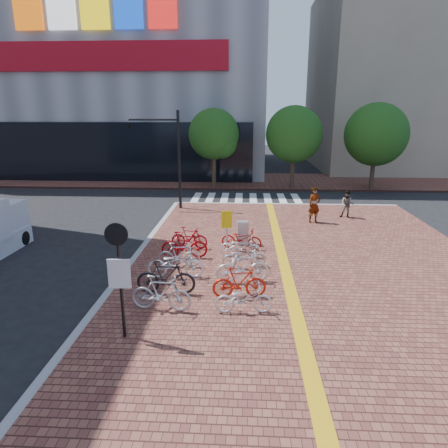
# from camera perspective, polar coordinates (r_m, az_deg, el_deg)

# --- Properties ---
(ground) EXTENTS (120.00, 120.00, 0.00)m
(ground) POSITION_cam_1_polar(r_m,az_deg,el_deg) (14.35, 1.02, -8.28)
(ground) COLOR black
(ground) RESTS_ON ground
(sidewalk) EXTENTS (14.00, 34.00, 0.15)m
(sidewalk) POSITION_cam_1_polar(r_m,az_deg,el_deg) (10.26, 17.88, -19.35)
(sidewalk) COLOR brown
(sidewalk) RESTS_ON ground
(tactile_strip) EXTENTS (0.40, 34.00, 0.01)m
(tactile_strip) POSITION_cam_1_polar(r_m,az_deg,el_deg) (10.02, 12.05, -19.28)
(tactile_strip) COLOR gold
(tactile_strip) RESTS_ON sidewalk
(kerb_west) EXTENTS (0.25, 34.00, 0.15)m
(kerb_west) POSITION_cam_1_polar(r_m,az_deg,el_deg) (10.91, -22.73, -17.58)
(kerb_west) COLOR gray
(kerb_west) RESTS_ON ground
(kerb_north) EXTENTS (14.00, 0.25, 0.15)m
(kerb_north) POSITION_cam_1_polar(r_m,az_deg,el_deg) (25.87, 8.71, 2.73)
(kerb_north) COLOR gray
(kerb_north) RESTS_ON ground
(far_sidewalk) EXTENTS (70.00, 8.00, 0.15)m
(far_sidewalk) POSITION_cam_1_polar(r_m,az_deg,el_deg) (34.58, 2.36, 6.19)
(far_sidewalk) COLOR brown
(far_sidewalk) RESTS_ON ground
(department_store) EXTENTS (36.00, 24.27, 28.00)m
(department_store) POSITION_cam_1_polar(r_m,az_deg,el_deg) (48.64, -18.40, 24.70)
(department_store) COLOR gray
(department_store) RESTS_ON ground
(building_beige) EXTENTS (20.00, 18.00, 18.00)m
(building_beige) POSITION_cam_1_polar(r_m,az_deg,el_deg) (48.48, 25.71, 18.07)
(building_beige) COLOR gray
(building_beige) RESTS_ON ground
(crosswalk) EXTENTS (7.50, 4.00, 0.01)m
(crosswalk) POSITION_cam_1_polar(r_m,az_deg,el_deg) (27.72, 3.17, 3.61)
(crosswalk) COLOR silver
(crosswalk) RESTS_ON ground
(street_trees) EXTENTS (16.20, 4.60, 6.35)m
(street_trees) POSITION_cam_1_polar(r_m,az_deg,el_deg) (30.94, 11.94, 12.23)
(street_trees) COLOR #38281E
(street_trees) RESTS_ON far_sidewalk
(bike_0) EXTENTS (1.88, 0.70, 1.10)m
(bike_0) POSITION_cam_1_polar(r_m,az_deg,el_deg) (12.05, -8.98, -9.74)
(bike_0) COLOR silver
(bike_0) RESTS_ON sidewalk
(bike_1) EXTENTS (1.91, 0.54, 1.15)m
(bike_1) POSITION_cam_1_polar(r_m,az_deg,el_deg) (13.05, -8.31, -7.53)
(bike_1) COLOR black
(bike_1) RESTS_ON sidewalk
(bike_2) EXTENTS (2.03, 0.83, 1.04)m
(bike_2) POSITION_cam_1_polar(r_m,az_deg,el_deg) (14.25, -6.93, -5.65)
(bike_2) COLOR white
(bike_2) RESTS_ON sidewalk
(bike_3) EXTENTS (1.64, 0.52, 0.98)m
(bike_3) POSITION_cam_1_polar(r_m,az_deg,el_deg) (15.19, -6.49, -4.39)
(bike_3) COLOR #AEAEB2
(bike_3) RESTS_ON sidewalk
(bike_4) EXTENTS (1.88, 0.65, 1.11)m
(bike_4) POSITION_cam_1_polar(r_m,az_deg,el_deg) (16.06, -5.68, -2.97)
(bike_4) COLOR #AD0C11
(bike_4) RESTS_ON sidewalk
(bike_5) EXTENTS (1.63, 0.64, 0.95)m
(bike_5) POSITION_cam_1_polar(r_m,az_deg,el_deg) (17.21, -4.97, -1.94)
(bike_5) COLOR #B70D1D
(bike_5) RESTS_ON sidewalk
(bike_6) EXTENTS (1.73, 0.71, 0.89)m
(bike_6) POSITION_cam_1_polar(r_m,az_deg,el_deg) (11.83, 2.83, -10.62)
(bike_6) COLOR silver
(bike_6) RESTS_ON sidewalk
(bike_7) EXTENTS (1.76, 0.69, 1.03)m
(bike_7) POSITION_cam_1_polar(r_m,az_deg,el_deg) (12.70, 2.22, -8.34)
(bike_7) COLOR red
(bike_7) RESTS_ON sidewalk
(bike_8) EXTENTS (1.93, 0.87, 1.12)m
(bike_8) POSITION_cam_1_polar(r_m,az_deg,el_deg) (13.74, 2.69, -6.20)
(bike_8) COLOR silver
(bike_8) RESTS_ON sidewalk
(bike_9) EXTENTS (1.74, 0.88, 0.87)m
(bike_9) POSITION_cam_1_polar(r_m,az_deg,el_deg) (15.04, 2.85, -4.72)
(bike_9) COLOR #A5A5A9
(bike_9) RESTS_ON sidewalk
(bike_10) EXTENTS (1.71, 0.70, 0.88)m
(bike_10) POSITION_cam_1_polar(r_m,az_deg,el_deg) (16.14, 2.33, -3.24)
(bike_10) COLOR white
(bike_10) RESTS_ON sidewalk
(bike_11) EXTENTS (1.81, 0.89, 0.91)m
(bike_11) POSITION_cam_1_polar(r_m,az_deg,el_deg) (17.08, 2.53, -2.10)
(bike_11) COLOR #A30E0B
(bike_11) RESTS_ON sidewalk
(pedestrian_a) EXTENTS (0.81, 0.68, 1.90)m
(pedestrian_a) POSITION_cam_1_polar(r_m,az_deg,el_deg) (21.55, 12.78, 2.66)
(pedestrian_a) COLOR gray
(pedestrian_a) RESTS_ON sidewalk
(pedestrian_b) EXTENTS (0.89, 0.80, 1.51)m
(pedestrian_b) POSITION_cam_1_polar(r_m,az_deg,el_deg) (23.05, 17.19, 2.70)
(pedestrian_b) COLOR #484C5C
(pedestrian_b) RESTS_ON sidewalk
(utility_box) EXTENTS (0.52, 0.41, 1.06)m
(utility_box) POSITION_cam_1_polar(r_m,az_deg,el_deg) (17.65, 2.68, -1.26)
(utility_box) COLOR silver
(utility_box) RESTS_ON sidewalk
(yellow_sign) EXTENTS (0.46, 0.17, 1.70)m
(yellow_sign) POSITION_cam_1_polar(r_m,az_deg,el_deg) (16.76, 0.41, 0.14)
(yellow_sign) COLOR #B7B7BC
(yellow_sign) RESTS_ON sidewalk
(notice_sign) EXTENTS (0.58, 0.14, 3.12)m
(notice_sign) POSITION_cam_1_polar(r_m,az_deg,el_deg) (10.31, -14.76, -5.99)
(notice_sign) COLOR black
(notice_sign) RESTS_ON sidewalk
(traffic_light_pole) EXTENTS (3.10, 1.19, 5.77)m
(traffic_light_pole) POSITION_cam_1_polar(r_m,az_deg,el_deg) (24.25, -9.67, 11.52)
(traffic_light_pole) COLOR black
(traffic_light_pole) RESTS_ON sidewalk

